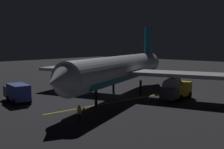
# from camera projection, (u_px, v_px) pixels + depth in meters

# --- Properties ---
(ground_plane) EXTENTS (180.00, 180.00, 0.20)m
(ground_plane) POSITION_uv_depth(u_px,v_px,m) (121.00, 97.00, 40.57)
(ground_plane) COLOR #27272B
(apron_guide_stripe) EXTENTS (3.66, 20.03, 0.01)m
(apron_guide_stripe) POSITION_uv_depth(u_px,v_px,m) (113.00, 102.00, 36.34)
(apron_guide_stripe) COLOR gold
(apron_guide_stripe) RESTS_ON ground_plane
(airliner) EXTENTS (29.81, 34.73, 11.05)m
(airliner) POSITION_uv_depth(u_px,v_px,m) (122.00, 70.00, 40.60)
(airliner) COLOR silver
(airliner) RESTS_ON ground_plane
(baggage_truck) EXTENTS (6.06, 3.27, 2.53)m
(baggage_truck) POSITION_uv_depth(u_px,v_px,m) (17.00, 93.00, 36.34)
(baggage_truck) COLOR navy
(baggage_truck) RESTS_ON ground_plane
(catering_truck) EXTENTS (2.41, 6.18, 2.36)m
(catering_truck) POSITION_uv_depth(u_px,v_px,m) (177.00, 91.00, 38.15)
(catering_truck) COLOR gold
(catering_truck) RESTS_ON ground_plane
(ground_crew_worker) EXTENTS (0.40, 0.40, 1.74)m
(ground_crew_worker) POSITION_uv_depth(u_px,v_px,m) (79.00, 113.00, 27.15)
(ground_crew_worker) COLOR black
(ground_crew_worker) RESTS_ON ground_plane
(traffic_cone_near_left) EXTENTS (0.50, 0.50, 0.55)m
(traffic_cone_near_left) POSITION_uv_depth(u_px,v_px,m) (70.00, 91.00, 43.80)
(traffic_cone_near_left) COLOR #EA590F
(traffic_cone_near_left) RESTS_ON ground_plane
(traffic_cone_near_right) EXTENTS (0.50, 0.50, 0.55)m
(traffic_cone_near_right) POSITION_uv_depth(u_px,v_px,m) (84.00, 108.00, 31.84)
(traffic_cone_near_right) COLOR #EA590F
(traffic_cone_near_right) RESTS_ON ground_plane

